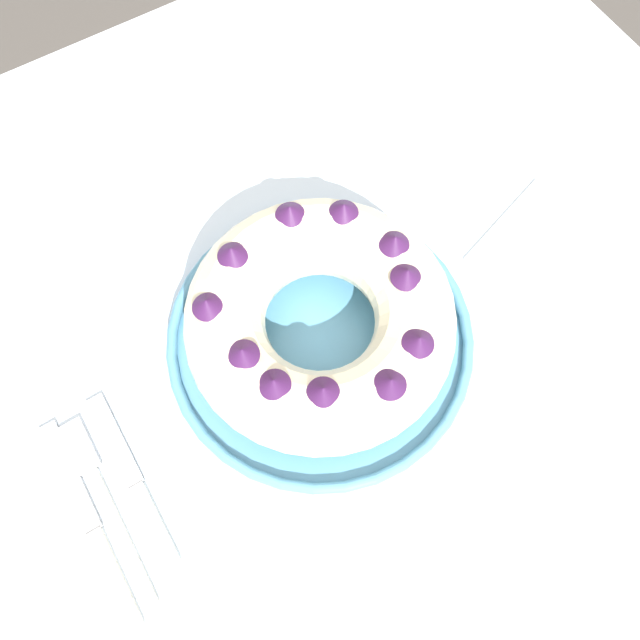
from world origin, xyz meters
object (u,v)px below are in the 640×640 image
Objects in this scene: serving_knife at (95,535)px; cake_knife at (137,489)px; bundt_cake at (320,320)px; fork at (103,495)px; napkin at (537,243)px; serving_dish at (320,339)px.

cake_knife is (0.06, 0.02, -0.00)m from serving_knife.
bundt_cake is 1.35× the size of fork.
serving_knife is at bearing -176.86° from napkin.
fork is 0.57m from napkin.
cake_knife is at bearing 18.06° from serving_knife.
fork is (-0.28, -0.03, -0.01)m from serving_dish.
bundt_cake is 0.26m from cake_knife.
serving_knife is 0.06m from cake_knife.
bundt_cake is at bearing 46.48° from serving_dish.
serving_knife is 1.51× the size of napkin.
bundt_cake is 0.31m from serving_knife.
serving_dish is 1.48× the size of serving_knife.
serving_knife is (-0.02, -0.03, 0.00)m from fork.
fork is 0.91× the size of serving_knife.
serving_knife is at bearing -124.15° from fork.
serving_dish is 0.06m from bundt_cake.
serving_dish is at bearing -133.52° from bundt_cake.
serving_dish is at bearing 14.03° from cake_knife.
bundt_cake is at bearing 6.35° from fork.
cake_knife is at bearing -178.59° from napkin.
bundt_cake reaches higher than serving_knife.
serving_dish reaches higher than fork.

